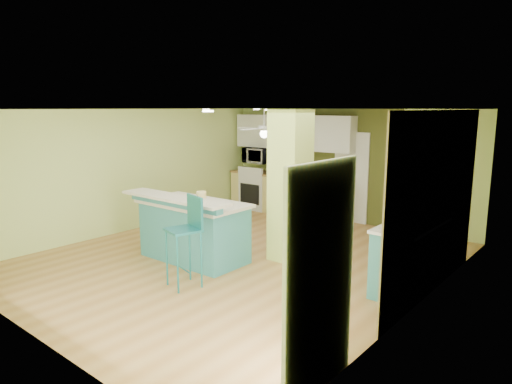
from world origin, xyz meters
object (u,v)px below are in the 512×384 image
bar_stool (188,226)px  side_counter (410,256)px  canister (201,197)px  fruit_bowl (296,175)px  peninsula (193,229)px

bar_stool → side_counter: size_ratio=0.88×
canister → fruit_bowl: bearing=99.5°
canister → peninsula: bearing=-143.7°
peninsula → canister: canister is taller
peninsula → canister: size_ratio=12.02×
fruit_bowl → peninsula: bearing=-82.5°
side_counter → fruit_bowl: size_ratio=4.63×
peninsula → side_counter: 3.45m
peninsula → fruit_bowl: (-0.49, 3.72, 0.45)m
fruit_bowl → canister: 3.68m
peninsula → canister: 0.57m
fruit_bowl → bar_stool: bearing=-74.2°
peninsula → side_counter: bearing=17.5°
bar_stool → fruit_bowl: bar_stool is taller
peninsula → canister: (0.12, 0.09, 0.55)m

